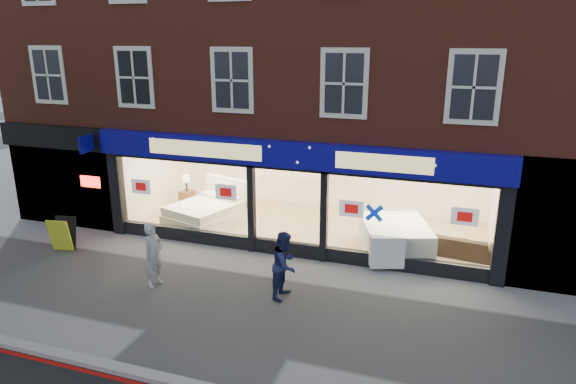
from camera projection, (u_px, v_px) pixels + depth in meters
The scene contains 11 objects.
ground at pixel (244, 307), 11.68m from camera, with size 120.00×120.00×0.00m, color gray.
kerb_stone at pixel (178, 383), 9.04m from camera, with size 60.00×0.25×0.12m, color gray.
showroom_floor at pixel (309, 227), 16.43m from camera, with size 11.00×4.50×0.10m, color tan.
building at pixel (326, 11), 16.03m from camera, with size 19.00×8.26×10.30m.
display_bed at pixel (207, 211), 16.64m from camera, with size 2.46×2.72×1.29m.
bedside_table at pixel (187, 198), 18.28m from camera, with size 0.45×0.45×0.55m, color brown.
mattress_stack at pixel (395, 238), 14.28m from camera, with size 2.33×2.61×0.85m.
sofa at pixel (460, 245), 14.14m from camera, with size 1.93×0.75×0.56m, color black.
a_board at pixel (63, 234), 14.64m from camera, with size 0.64×0.41×0.99m, color #CCD625.
pedestrian_grey at pixel (154, 255), 12.51m from camera, with size 0.59×0.38×1.61m, color #A4A6AC.
pedestrian_blue at pixel (285, 265), 11.95m from camera, with size 0.79×0.61×1.62m, color #1B224C.
Camera 1 is at (4.29, -9.54, 5.91)m, focal length 32.00 mm.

